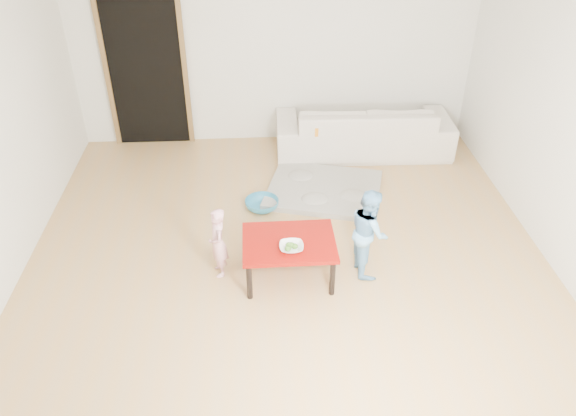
{
  "coord_description": "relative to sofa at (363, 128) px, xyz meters",
  "views": [
    {
      "loc": [
        -0.25,
        -4.34,
        3.44
      ],
      "look_at": [
        0.0,
        -0.2,
        0.65
      ],
      "focal_mm": 35.0,
      "sensor_mm": 36.0,
      "label": 1
    }
  ],
  "objects": [
    {
      "name": "broccoli",
      "position": [
        -1.08,
        -2.55,
        0.12
      ],
      "size": [
        0.12,
        0.12,
        0.06
      ],
      "primitive_type": null,
      "color": "#2D5919",
      "rests_on": "red_table"
    },
    {
      "name": "cushion",
      "position": [
        -0.46,
        -0.22,
        0.16
      ],
      "size": [
        0.43,
        0.38,
        0.11
      ],
      "primitive_type": "cube",
      "rotation": [
        0.0,
        0.0,
        0.05
      ],
      "color": "orange",
      "rests_on": "sofa"
    },
    {
      "name": "sofa",
      "position": [
        0.0,
        0.0,
        0.0
      ],
      "size": [
        2.21,
        0.91,
        0.64
      ],
      "primitive_type": "imported",
      "rotation": [
        0.0,
        0.0,
        3.12
      ],
      "color": "beige",
      "rests_on": "floor"
    },
    {
      "name": "child_pink",
      "position": [
        -1.73,
        -2.33,
        0.03
      ],
      "size": [
        0.22,
        0.28,
        0.7
      ],
      "primitive_type": "imported",
      "rotation": [
        0.0,
        0.0,
        -1.35
      ],
      "color": "#D86276",
      "rests_on": "floor"
    },
    {
      "name": "doorway",
      "position": [
        -2.69,
        0.43,
        0.71
      ],
      "size": [
        1.02,
        0.08,
        2.11
      ],
      "primitive_type": null,
      "color": "brown",
      "rests_on": "back_wall"
    },
    {
      "name": "right_wall",
      "position": [
        1.41,
        -2.05,
        0.98
      ],
      "size": [
        0.02,
        5.0,
        2.6
      ],
      "primitive_type": "cube",
      "color": "white",
      "rests_on": "floor"
    },
    {
      "name": "bowl",
      "position": [
        -1.08,
        -2.55,
        0.12
      ],
      "size": [
        0.21,
        0.21,
        0.05
      ],
      "primitive_type": "imported",
      "color": "white",
      "rests_on": "red_table"
    },
    {
      "name": "basin",
      "position": [
        -1.32,
        -1.29,
        -0.26
      ],
      "size": [
        0.37,
        0.37,
        0.12
      ],
      "primitive_type": "imported",
      "color": "teal",
      "rests_on": "floor"
    },
    {
      "name": "back_wall",
      "position": [
        -1.09,
        0.45,
        0.98
      ],
      "size": [
        5.0,
        0.02,
        2.6
      ],
      "primitive_type": "cube",
      "color": "white",
      "rests_on": "floor"
    },
    {
      "name": "child_blue",
      "position": [
        -0.36,
        -2.35,
        0.11
      ],
      "size": [
        0.36,
        0.44,
        0.86
      ],
      "primitive_type": "imported",
      "rotation": [
        0.0,
        0.0,
        1.65
      ],
      "color": "#65B9EA",
      "rests_on": "floor"
    },
    {
      "name": "blanket",
      "position": [
        -0.6,
        -0.98,
        -0.29
      ],
      "size": [
        1.48,
        1.34,
        0.06
      ],
      "primitive_type": null,
      "rotation": [
        0.0,
        0.0,
        -0.27
      ],
      "color": "#9C988A",
      "rests_on": "floor"
    },
    {
      "name": "floor",
      "position": [
        -1.09,
        -2.05,
        -0.32
      ],
      "size": [
        5.0,
        5.0,
        0.01
      ],
      "primitive_type": "cube",
      "color": "tan",
      "rests_on": "ground"
    },
    {
      "name": "red_table",
      "position": [
        -1.1,
        -2.42,
        -0.11
      ],
      "size": [
        0.83,
        0.63,
        0.41
      ],
      "primitive_type": null,
      "rotation": [
        0.0,
        0.0,
        0.01
      ],
      "color": "maroon",
      "rests_on": "floor"
    }
  ]
}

